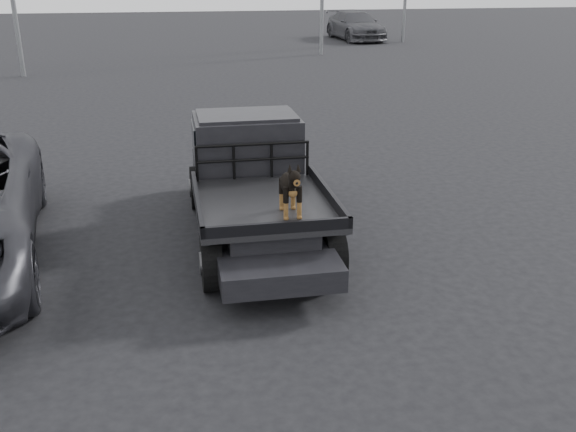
{
  "coord_description": "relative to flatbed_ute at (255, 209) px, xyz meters",
  "views": [
    {
      "loc": [
        -0.9,
        -7.48,
        4.04
      ],
      "look_at": [
        0.44,
        -0.36,
        1.23
      ],
      "focal_mm": 40.0,
      "sensor_mm": 36.0,
      "label": 1
    }
  ],
  "objects": [
    {
      "name": "flatbed_ute",
      "position": [
        0.0,
        0.0,
        0.0
      ],
      "size": [
        2.0,
        5.4,
        0.92
      ],
      "primitive_type": null,
      "color": "black",
      "rests_on": "ground"
    },
    {
      "name": "ground",
      "position": [
        -0.35,
        -1.99,
        -0.46
      ],
      "size": [
        120.0,
        120.0,
        0.0
      ],
      "primitive_type": "plane",
      "color": "black",
      "rests_on": "ground"
    },
    {
      "name": "headache_rack",
      "position": [
        0.0,
        0.2,
        0.74
      ],
      "size": [
        1.8,
        0.08,
        0.55
      ],
      "primitive_type": null,
      "color": "black",
      "rests_on": "flatbed_ute"
    },
    {
      "name": "dog",
      "position": [
        0.28,
        -1.47,
        0.83
      ],
      "size": [
        0.32,
        0.6,
        0.74
      ],
      "primitive_type": null,
      "color": "black",
      "rests_on": "flatbed_ute"
    },
    {
      "name": "ute_cab",
      "position": [
        0.0,
        0.95,
        0.9
      ],
      "size": [
        1.72,
        1.3,
        0.88
      ],
      "primitive_type": null,
      "color": "black",
      "rests_on": "flatbed_ute"
    },
    {
      "name": "distant_car_b",
      "position": [
        10.09,
        29.04,
        0.36
      ],
      "size": [
        2.7,
        5.8,
        1.64
      ],
      "primitive_type": "imported",
      "rotation": [
        0.0,
        0.0,
        0.07
      ],
      "color": "#434348",
      "rests_on": "ground"
    }
  ]
}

